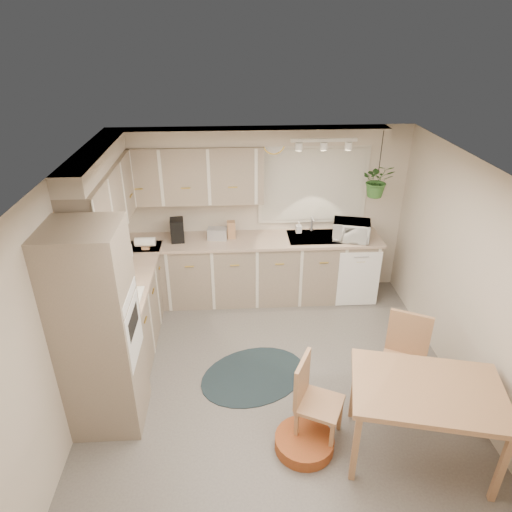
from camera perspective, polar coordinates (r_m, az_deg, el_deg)
The scene contains 35 objects.
floor at distance 5.28m, azimuth 2.30°, elevation -15.57°, with size 4.20×4.20×0.00m, color slate.
ceiling at distance 4.05m, azimuth 2.93°, elevation 10.23°, with size 4.20×4.20×0.00m, color white.
wall_back at distance 6.42m, azimuth 0.72°, elevation 5.44°, with size 4.00×0.04×2.40m, color beige.
wall_front at distance 2.99m, azimuth 7.01°, elevation -25.93°, with size 4.00×0.04×2.40m, color beige.
wall_left at distance 4.79m, azimuth -22.05°, elevation -4.81°, with size 0.04×4.20×2.40m, color beige.
wall_right at distance 5.14m, azimuth 25.40°, elevation -3.28°, with size 0.04×4.20×2.40m, color beige.
base_cab_left at distance 5.81m, azimuth -15.53°, elevation -6.54°, with size 0.60×1.85×0.90m, color gray.
base_cab_back at distance 6.46m, azimuth -0.90°, elevation -1.77°, with size 3.60×0.60×0.90m, color gray.
counter_left at distance 5.57m, azimuth -16.02°, elevation -2.51°, with size 0.64×1.89×0.04m, color tan.
counter_back at distance 6.24m, azimuth -0.93°, elevation 1.96°, with size 3.64×0.64×0.04m, color tan.
oven_stack at distance 4.48m, azimuth -19.10°, elevation -8.97°, with size 0.65×0.65×2.10m, color gray.
wall_oven_face at distance 4.40m, azimuth -15.04°, elevation -9.01°, with size 0.02×0.56×0.58m, color white.
upper_cab_left at distance 5.34m, azimuth -18.41°, elevation 6.61°, with size 0.35×2.00×0.75m, color gray.
upper_cab_back at distance 6.06m, azimuth -8.74°, elevation 10.06°, with size 2.00×0.35×0.75m, color gray.
soffit_left at distance 5.21m, azimuth -19.45°, elevation 11.47°, with size 0.30×2.00×0.20m, color beige.
soffit_back at distance 5.95m, azimuth -1.10°, elevation 14.75°, with size 3.60×0.30×0.20m, color beige.
cooktop at distance 5.07m, azimuth -17.17°, elevation -5.47°, with size 0.52×0.58×0.02m, color white.
range_hood at distance 4.86m, azimuth -18.12°, elevation -0.93°, with size 0.40×0.60×0.14m, color white.
window_blinds at distance 6.35m, azimuth 7.15°, elevation 8.80°, with size 1.40×0.02×1.00m, color silver.
window_frame at distance 6.35m, azimuth 7.14°, elevation 8.82°, with size 1.50×0.02×1.10m, color beige.
sink at distance 6.36m, azimuth 7.21°, elevation 2.02°, with size 0.70×0.48×0.10m, color #B3B5BB.
dishwasher_front at distance 6.44m, azimuth 12.70°, elevation -2.88°, with size 0.58×0.01×0.83m, color white.
track_light_bar at distance 5.66m, azimuth 8.51°, elevation 14.14°, with size 0.80×0.04×0.04m, color white.
wall_clock at distance 6.11m, azimuth 2.24°, elevation 13.93°, with size 0.30×0.30×0.03m, color gold.
dining_table at distance 4.57m, azimuth 19.90°, elevation -18.91°, with size 1.28×0.85×0.80m, color #AD7A56.
chair_left at distance 4.48m, azimuth 8.03°, elevation -17.66°, with size 0.41×0.41×0.88m, color #AD7A56.
chair_back at distance 5.00m, azimuth 17.87°, elevation -12.64°, with size 0.45×0.45×0.96m, color #AD7A56.
braided_rug at distance 5.35m, azimuth -0.29°, elevation -14.72°, with size 1.24×0.93×0.01m, color black.
pet_bed at distance 4.65m, azimuth 6.05°, elevation -22.17°, with size 0.56×0.56×0.13m, color #9F3D1F.
microwave at distance 6.29m, azimuth 11.84°, elevation 3.41°, with size 0.49×0.27×0.33m, color white.
soap_bottle at distance 6.43m, azimuth 5.34°, elevation 3.20°, with size 0.08×0.17×0.08m, color white.
hanging_plant at distance 6.15m, azimuth 14.90°, elevation 8.70°, with size 0.40×0.44×0.34m, color #306026.
coffee_maker at distance 6.22m, azimuth -9.82°, elevation 3.21°, with size 0.17×0.21×0.31m, color black.
toaster at distance 6.23m, azimuth -4.84°, elevation 2.80°, with size 0.26×0.15×0.16m, color #B3B5BB.
knife_block at distance 6.23m, azimuth -3.11°, elevation 3.30°, with size 0.11×0.11×0.24m, color #AD7A56.
Camera 1 is at (-0.43, -3.85, 3.58)m, focal length 32.00 mm.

